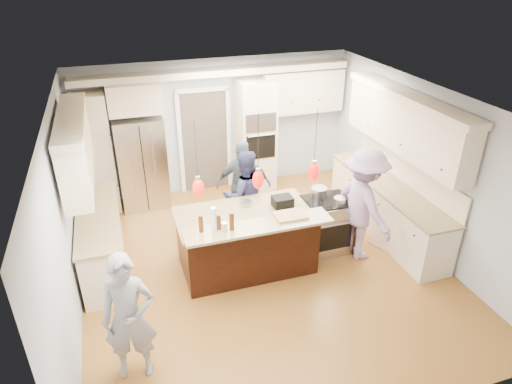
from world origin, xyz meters
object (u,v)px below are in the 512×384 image
refrigerator (142,162)px  island_range (326,224)px  person_bar_end (129,318)px  person_far_left (245,195)px  kitchen_island (247,240)px

refrigerator → island_range: bearing=-42.6°
person_bar_end → person_far_left: person_bar_end is taller
person_bar_end → person_far_left: 3.23m
refrigerator → island_range: refrigerator is taller
kitchen_island → person_far_left: size_ratio=1.31×
refrigerator → person_bar_end: size_ratio=1.09×
island_range → person_bar_end: 3.68m
island_range → person_bar_end: (-3.26, -1.67, 0.37)m
island_range → person_far_left: (-1.17, 0.79, 0.35)m
kitchen_island → island_range: size_ratio=2.28×
kitchen_island → refrigerator: bearing=116.9°
person_bar_end → person_far_left: (2.09, 2.46, -0.02)m
island_range → person_bar_end: person_bar_end is taller
refrigerator → kitchen_island: 2.91m
refrigerator → island_range: (2.71, -2.49, -0.44)m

